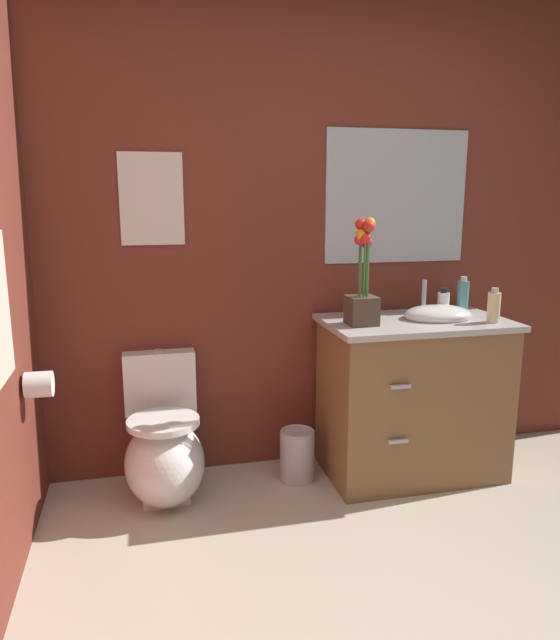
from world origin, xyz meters
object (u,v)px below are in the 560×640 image
lotion_bottle (443,303)px  wall_poster (152,199)px  flower_vase (363,286)px  hand_wash_bottle (494,307)px  trash_bin (297,455)px  wall_mirror (397,197)px  vanity_cabinet (413,395)px  soap_bottle (463,297)px  toilet (164,450)px  toilet_paper_roll (39,384)px

lotion_bottle → wall_poster: 1.58m
flower_vase → hand_wash_bottle: bearing=-9.2°
flower_vase → lotion_bottle: 0.52m
flower_vase → trash_bin: (-0.30, 0.09, -0.89)m
hand_wash_bottle → wall_mirror: size_ratio=0.22×
vanity_cabinet → soap_bottle: size_ratio=5.06×
trash_bin → toilet: bearing=-178.2°
trash_bin → toilet_paper_roll: size_ratio=2.47×
hand_wash_bottle → lotion_bottle: bearing=127.8°
flower_vase → wall_poster: wall_poster is taller
lotion_bottle → trash_bin: 1.10m
toilet_paper_roll → wall_poster: bearing=42.4°
toilet → wall_poster: size_ratio=1.55×
lotion_bottle → hand_wash_bottle: 0.26m
flower_vase → trash_bin: flower_vase is taller
lotion_bottle → toilet_paper_roll: size_ratio=1.34×
trash_bin → toilet_paper_roll: 1.32m
vanity_cabinet → lotion_bottle: (0.18, 0.06, 0.47)m
wall_mirror → hand_wash_bottle: bearing=-52.2°
lotion_bottle → hand_wash_bottle: (0.16, -0.21, 0.01)m
vanity_cabinet → wall_mirror: 1.06m
trash_bin → wall_mirror: 1.47m
vanity_cabinet → trash_bin: bearing=175.6°
flower_vase → soap_bottle: 0.64m
toilet → toilet_paper_roll: 0.70m
flower_vase → vanity_cabinet: bearing=7.6°
trash_bin → toilet_paper_roll: (-1.19, -0.22, 0.54)m
soap_bottle → lotion_bottle: soap_bottle is taller
soap_bottle → hand_wash_bottle: soap_bottle is taller
vanity_cabinet → wall_poster: size_ratio=2.28×
lotion_bottle → wall_mirror: 0.62m
trash_bin → wall_mirror: bearing=21.9°
wall_mirror → vanity_cabinet: bearing=-89.5°
flower_vase → lotion_bottle: size_ratio=3.53×
wall_poster → wall_mirror: size_ratio=0.56×
flower_vase → trash_bin: size_ratio=1.91×
soap_bottle → trash_bin: 1.21m
flower_vase → toilet_paper_roll: size_ratio=4.73×
hand_wash_bottle → wall_poster: bearing=164.8°
lotion_bottle → wall_poster: bearing=171.0°
flower_vase → toilet_paper_roll: (-1.48, -0.13, -0.35)m
toilet → wall_mirror: 1.79m
toilet → trash_bin: size_ratio=2.54×
flower_vase → lotion_bottle: flower_vase is taller
toilet_paper_roll → trash_bin: bearing=10.4°
trash_bin → toilet_paper_roll: bearing=-169.6°
flower_vase → toilet_paper_roll: 1.53m
toilet → trash_bin: 0.69m
vanity_cabinet → trash_bin: (-0.62, 0.05, -0.29)m
vanity_cabinet → flower_vase: bearing=-172.4°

